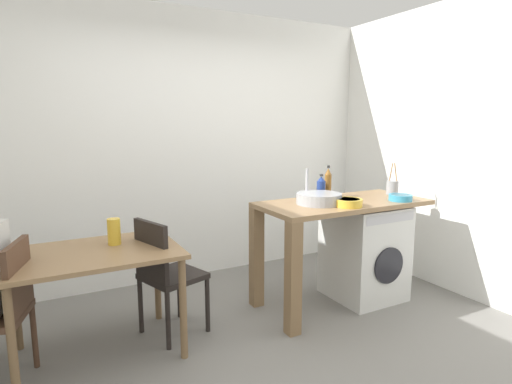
% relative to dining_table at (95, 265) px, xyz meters
% --- Properties ---
extents(ground_plane, '(5.46, 5.46, 0.00)m').
position_rel_dining_table_xyz_m(ground_plane, '(1.02, -0.55, -0.64)').
color(ground_plane, slate).
extents(wall_back, '(4.60, 0.10, 2.70)m').
position_rel_dining_table_xyz_m(wall_back, '(1.02, 1.20, 0.71)').
color(wall_back, white).
rests_on(wall_back, ground_plane).
extents(wall_counter_side, '(0.10, 3.80, 2.70)m').
position_rel_dining_table_xyz_m(wall_counter_side, '(3.17, -0.55, 0.71)').
color(wall_counter_side, white).
rests_on(wall_counter_side, ground_plane).
extents(dining_table, '(1.10, 0.76, 0.74)m').
position_rel_dining_table_xyz_m(dining_table, '(0.00, 0.00, 0.00)').
color(dining_table, olive).
rests_on(dining_table, ground_plane).
extents(chair_person_seat, '(0.50, 0.50, 0.90)m').
position_rel_dining_table_xyz_m(chair_person_seat, '(-0.55, -0.12, -0.14)').
color(chair_person_seat, '#4C3323').
rests_on(chair_person_seat, ground_plane).
extents(chair_opposite, '(0.51, 0.51, 0.90)m').
position_rel_dining_table_xyz_m(chair_opposite, '(0.48, 0.03, -0.14)').
color(chair_opposite, black).
rests_on(chair_opposite, ground_plane).
extents(kitchen_counter, '(1.50, 0.68, 0.92)m').
position_rel_dining_table_xyz_m(kitchen_counter, '(1.82, -0.11, 0.12)').
color(kitchen_counter, olive).
rests_on(kitchen_counter, ground_plane).
extents(washing_machine, '(0.60, 0.61, 0.86)m').
position_rel_dining_table_xyz_m(washing_machine, '(2.30, -0.12, -0.21)').
color(washing_machine, silver).
rests_on(washing_machine, ground_plane).
extents(sink_basin, '(0.38, 0.38, 0.09)m').
position_rel_dining_table_xyz_m(sink_basin, '(1.77, -0.11, 0.32)').
color(sink_basin, '#9EA0A5').
rests_on(sink_basin, kitchen_counter).
extents(tap, '(0.02, 0.02, 0.28)m').
position_rel_dining_table_xyz_m(tap, '(1.77, 0.07, 0.42)').
color(tap, '#B2B2B7').
rests_on(tap, kitchen_counter).
extents(bottle_tall_green, '(0.08, 0.08, 0.22)m').
position_rel_dining_table_xyz_m(bottle_tall_green, '(1.94, 0.09, 0.38)').
color(bottle_tall_green, navy).
rests_on(bottle_tall_green, kitchen_counter).
extents(bottle_squat_brown, '(0.06, 0.06, 0.29)m').
position_rel_dining_table_xyz_m(bottle_squat_brown, '(2.04, 0.11, 0.41)').
color(bottle_squat_brown, brown).
rests_on(bottle_squat_brown, kitchen_counter).
extents(mixing_bowl, '(0.23, 0.23, 0.06)m').
position_rel_dining_table_xyz_m(mixing_bowl, '(1.92, -0.31, 0.31)').
color(mixing_bowl, gold).
rests_on(mixing_bowl, kitchen_counter).
extents(utensil_crock, '(0.11, 0.11, 0.30)m').
position_rel_dining_table_xyz_m(utensil_crock, '(2.66, -0.06, 0.35)').
color(utensil_crock, gray).
rests_on(utensil_crock, kitchen_counter).
extents(colander, '(0.20, 0.20, 0.06)m').
position_rel_dining_table_xyz_m(colander, '(2.48, -0.33, 0.31)').
color(colander, teal).
rests_on(colander, kitchen_counter).
extents(vase, '(0.09, 0.09, 0.19)m').
position_rel_dining_table_xyz_m(vase, '(0.15, 0.10, 0.19)').
color(vase, gold).
rests_on(vase, dining_table).
extents(scissors, '(0.15, 0.06, 0.01)m').
position_rel_dining_table_xyz_m(scissors, '(1.98, -0.21, 0.28)').
color(scissors, '#B2B2B7').
rests_on(scissors, kitchen_counter).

